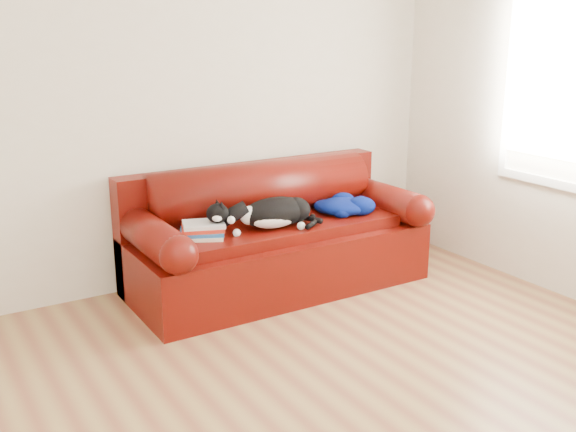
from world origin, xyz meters
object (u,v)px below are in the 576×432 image
(sofa_base, at_px, (278,255))
(blanket, at_px, (344,205))
(book_stack, at_px, (202,230))
(cat, at_px, (275,213))

(sofa_base, height_order, blanket, blanket)
(sofa_base, distance_m, book_stack, 0.69)
(sofa_base, relative_size, blanket, 4.55)
(book_stack, xyz_separation_m, blanket, (1.13, -0.01, 0.01))
(book_stack, relative_size, cat, 0.52)
(cat, distance_m, blanket, 0.62)
(cat, relative_size, blanket, 1.51)
(sofa_base, xyz_separation_m, book_stack, (-0.61, -0.08, 0.31))
(sofa_base, bearing_deg, book_stack, -172.61)
(sofa_base, bearing_deg, cat, -126.56)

